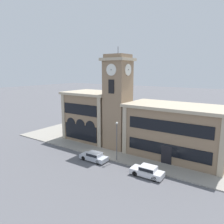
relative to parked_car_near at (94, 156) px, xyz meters
name	(u,v)px	position (x,y,z in m)	size (l,w,h in m)	color
ground_plane	(99,157)	(-0.17, 1.37, -0.70)	(300.00, 300.00, 0.00)	#56565B
sidewalk_kerb	(121,146)	(-0.17, 7.73, -0.62)	(41.80, 12.72, 0.15)	gray
clock_tower	(118,102)	(-0.16, 6.73, 7.30)	(4.47, 4.47, 17.08)	#897056
town_hall_left_wing	(93,115)	(-7.05, 8.43, 3.99)	(10.10, 7.94, 9.30)	#897056
town_hall_right_wing	(176,131)	(9.38, 8.44, 3.42)	(15.42, 7.94, 8.19)	#897056
parked_car_near	(94,156)	(0.00, 0.00, 0.00)	(4.33, 1.78, 1.33)	#B2B7C1
parked_car_mid	(147,171)	(8.71, 0.00, 0.04)	(4.25, 1.80, 1.41)	silver
street_lamp	(117,135)	(2.91, 1.75, 3.30)	(0.36, 0.36, 5.89)	#4C4C51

